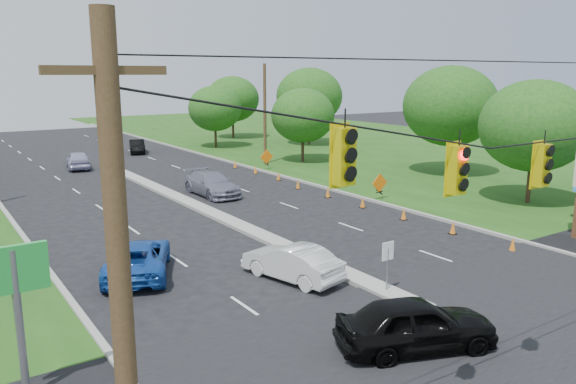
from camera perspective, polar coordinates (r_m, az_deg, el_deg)
ground at (r=18.40m, az=23.44°, el=-15.41°), size 160.00×160.00×0.00m
grass_right at (r=53.16m, az=23.05°, el=2.19°), size 40.00×160.00×0.06m
cross_street at (r=18.40m, az=23.44°, el=-15.41°), size 160.00×14.00×0.02m
curb_left at (r=39.50m, az=-27.21°, el=-1.29°), size 0.25×110.00×0.16m
curb_right at (r=46.18m, az=-1.61°, el=1.80°), size 0.25×110.00×0.16m
median at (r=33.67m, az=-7.95°, el=-2.16°), size 1.00×34.00×0.18m
median_sign at (r=21.31m, az=10.09°, el=-6.53°), size 0.55×0.06×2.05m
utility_pole_far_right at (r=51.10m, az=-2.37°, el=7.87°), size 0.28×0.28×9.00m
cone_1 at (r=28.24m, az=21.86°, el=-4.96°), size 0.32×0.32×0.70m
cone_2 at (r=30.24m, az=16.41°, el=-3.49°), size 0.32×0.32×0.70m
cone_3 at (r=32.49m, az=11.68°, el=-2.18°), size 0.32×0.32×0.70m
cone_4 at (r=34.95m, az=7.60°, el=-1.04°), size 0.32×0.32×0.70m
cone_5 at (r=37.57m, az=4.07°, el=-0.05°), size 0.32×0.32×0.70m
cone_6 at (r=40.33m, az=1.02°, el=0.81°), size 0.32×0.32×0.70m
cone_7 at (r=43.51m, az=-0.97°, el=1.64°), size 0.32×0.32×0.70m
cone_8 at (r=46.45m, az=-3.32°, el=2.28°), size 0.32×0.32×0.70m
cone_9 at (r=49.45m, az=-5.39°, el=2.84°), size 0.32×0.32×0.70m
work_sign_1 at (r=37.05m, az=9.29°, el=0.82°), size 1.27×0.58×1.37m
work_sign_2 at (r=48.05m, az=-2.18°, el=3.52°), size 1.27×0.58×1.37m
tree_7 at (r=38.25m, az=23.73°, el=6.17°), size 6.72×6.72×7.84m
tree_8 at (r=47.34m, az=16.17°, el=8.39°), size 7.56×7.56×8.82m
tree_9 at (r=52.21m, az=1.52°, el=7.78°), size 5.88×5.88×6.86m
tree_10 at (r=64.91m, az=2.18°, el=9.70°), size 7.56×7.56×8.82m
tree_11 at (r=72.12m, az=-5.66°, el=9.38°), size 6.72×6.72×7.84m
tree_12 at (r=63.19m, az=-7.44°, el=8.42°), size 5.88×5.88×6.86m
black_sedan at (r=17.62m, az=12.90°, el=-12.96°), size 5.19×3.52×1.64m
white_sedan at (r=22.72m, az=0.38°, el=-7.13°), size 2.58×4.64×1.45m
blue_pickup at (r=24.04m, az=-15.02°, el=-6.45°), size 4.39×5.79×1.46m
silver_car_far at (r=38.52m, az=-7.74°, el=0.84°), size 2.24×5.45×1.58m
silver_car_oncoming at (r=52.06m, az=-20.55°, el=3.06°), size 2.57×4.79×1.55m
dark_car_receding at (r=60.63m, az=-15.09°, el=4.51°), size 2.63×4.50×1.40m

